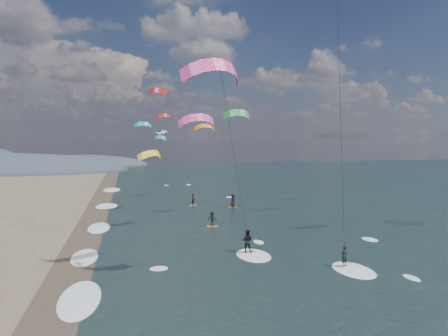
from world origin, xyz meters
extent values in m
plane|color=black|center=(0.00, 0.00, 0.00)|extent=(260.00, 260.00, 0.00)
cube|color=#382D23|center=(-12.00, 10.00, 0.00)|extent=(3.00, 240.00, 0.00)
ellipsoid|color=#3D4756|center=(-40.00, 100.00, 0.00)|extent=(64.00, 24.00, 10.00)
ellipsoid|color=#3D4756|center=(-22.00, 120.00, 0.00)|extent=(40.00, 18.00, 7.00)
cube|color=orange|center=(7.05, 8.42, 0.03)|extent=(1.24, 0.37, 0.05)
imported|color=black|center=(7.05, 8.42, 0.81)|extent=(0.64, 0.52, 1.52)
ellipsoid|color=white|center=(7.35, 7.62, 0.00)|extent=(2.60, 4.20, 0.12)
cylinder|color=black|center=(5.05, 5.42, 9.85)|extent=(0.02, 0.02, 18.56)
cube|color=orange|center=(1.24, 13.57, 0.03)|extent=(1.44, 0.44, 0.07)
imported|color=black|center=(1.24, 13.57, 0.98)|extent=(1.10, 1.01, 1.83)
ellipsoid|color=white|center=(1.54, 12.77, 0.00)|extent=(2.60, 4.20, 0.12)
cylinder|color=black|center=(-0.51, 10.57, 7.59)|extent=(0.02, 0.02, 14.37)
cube|color=orange|center=(0.41, 24.27, 0.03)|extent=(1.10, 0.35, 0.05)
imported|color=black|center=(0.41, 24.27, 0.83)|extent=(1.16, 1.02, 1.55)
cube|color=orange|center=(5.41, 35.91, 0.03)|extent=(1.10, 0.35, 0.05)
imported|color=black|center=(5.41, 35.91, 0.92)|extent=(0.72, 0.95, 1.74)
cube|color=orange|center=(0.44, 38.28, 0.03)|extent=(1.10, 0.35, 0.05)
imported|color=black|center=(0.44, 38.28, 0.82)|extent=(0.52, 0.65, 1.54)
ellipsoid|color=white|center=(-10.80, 6.00, 0.00)|extent=(2.40, 5.40, 0.11)
ellipsoid|color=white|center=(-10.80, 15.00, 0.00)|extent=(2.40, 5.40, 0.11)
ellipsoid|color=white|center=(-10.80, 26.00, 0.00)|extent=(2.40, 5.40, 0.11)
ellipsoid|color=white|center=(-10.80, 40.00, 0.00)|extent=(2.40, 5.40, 0.11)
ellipsoid|color=white|center=(-10.80, 58.00, 0.00)|extent=(2.40, 5.40, 0.11)
camera|label=1|loc=(-7.92, -19.72, 9.41)|focal=35.00mm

